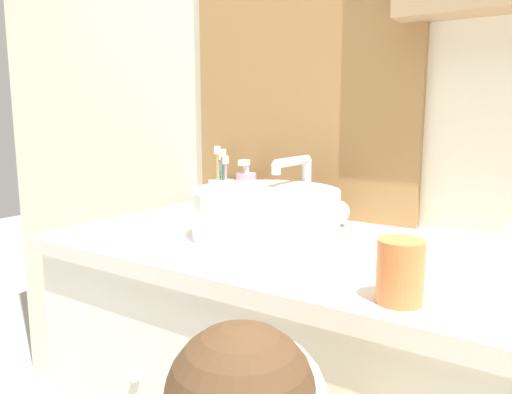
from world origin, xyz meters
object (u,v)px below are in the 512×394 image
Objects in this scene: sink_basin at (268,212)px; soap_dispenser at (246,192)px; toothbrush_holder at (222,193)px; drinking_cup at (400,272)px.

soap_dispenser is at bearing 134.84° from sink_basin.
toothbrush_holder reaches higher than sink_basin.
sink_basin is 2.54× the size of soap_dispenser.
soap_dispenser is at bearing -4.35° from toothbrush_holder.
toothbrush_holder is 0.79m from drinking_cup.
soap_dispenser is (0.09, -0.01, 0.01)m from toothbrush_holder.
soap_dispenser is (-0.20, 0.20, 0.00)m from sink_basin.
drinking_cup is (0.57, -0.43, -0.01)m from soap_dispenser.
toothbrush_holder is 0.09m from soap_dispenser.
sink_basin is at bearing -45.16° from soap_dispenser.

